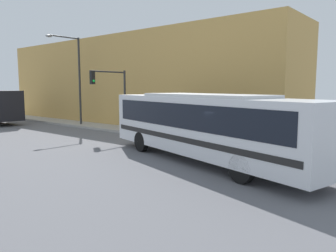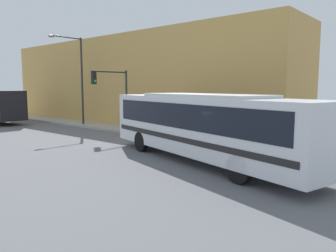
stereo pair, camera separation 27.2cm
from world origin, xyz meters
TOP-DOWN VIEW (x-y plane):
  - ground_plane at (0.00, 0.00)m, footprint 120.00×120.00m
  - sidewalk at (5.70, 20.00)m, footprint 2.40×70.00m
  - building_facade at (9.90, 16.92)m, footprint 6.00×31.84m
  - city_bus at (0.60, 2.32)m, footprint 5.79×12.51m
  - fire_hydrant at (5.10, 2.93)m, footprint 0.22×0.30m
  - traffic_light_pole at (4.03, 12.65)m, footprint 3.28×0.35m
  - parking_meter at (5.10, 10.55)m, footprint 0.14×0.14m
  - street_lamp at (4.92, 18.51)m, footprint 3.16×0.28m
  - pedestrian_near_corner at (5.91, 12.52)m, footprint 0.34×0.34m

SIDE VIEW (x-z plane):
  - ground_plane at x=0.00m, z-range 0.00..0.00m
  - sidewalk at x=5.70m, z-range 0.00..0.18m
  - fire_hydrant at x=5.10m, z-range 0.18..0.96m
  - parking_meter at x=5.10m, z-range 0.40..1.65m
  - pedestrian_near_corner at x=5.91m, z-range 0.20..2.04m
  - city_bus at x=0.60m, z-range 0.26..3.40m
  - traffic_light_pole at x=4.03m, z-range 1.06..5.58m
  - building_facade at x=9.90m, z-range 0.00..7.95m
  - street_lamp at x=4.92m, z-range 0.93..8.44m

